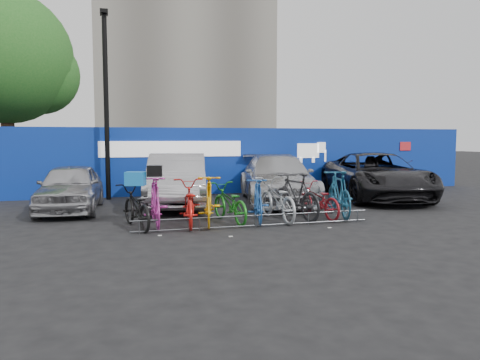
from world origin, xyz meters
name	(u,v)px	position (x,y,z in m)	size (l,w,h in m)	color
ground	(248,223)	(0.00, 0.00, 0.00)	(100.00, 100.00, 0.00)	black
hoarding	(200,161)	(0.01, 6.00, 1.20)	(22.00, 0.18, 2.40)	#0A2D96
tree	(11,61)	(-6.77, 10.06, 5.07)	(5.40, 5.20, 7.80)	#382314
lamppost	(106,100)	(-3.20, 5.40, 3.27)	(0.25, 0.50, 6.11)	black
bike_rack	(256,220)	(0.00, -0.60, 0.16)	(5.60, 0.03, 0.30)	#595B60
car_0	(71,187)	(-4.22, 3.11, 0.66)	(1.57, 3.90, 1.33)	#A2A2A6
car_1	(177,180)	(-1.22, 3.35, 0.78)	(1.65, 4.75, 1.56)	#AFAEB3
car_2	(277,179)	(1.95, 3.25, 0.75)	(2.10, 5.16, 1.50)	#B5B6BA
car_3	(376,176)	(5.43, 3.13, 0.77)	(2.56, 5.55, 1.54)	black
bike_0	(136,207)	(-2.62, 0.07, 0.49)	(0.65, 1.85, 0.97)	black
bike_1	(155,201)	(-2.18, 0.19, 0.58)	(0.54, 1.93, 1.16)	#C3349D
bike_2	(189,203)	(-1.41, 0.10, 0.53)	(0.70, 2.01, 1.05)	red
bike_3	(209,200)	(-0.95, 0.03, 0.58)	(0.54, 1.93, 1.16)	#F6AA0C
bike_4	(229,203)	(-0.42, 0.18, 0.47)	(0.63, 1.81, 0.95)	#1A771D
bike_5	(258,200)	(0.26, 0.04, 0.53)	(0.50, 1.77, 1.07)	#2155A8
bike_6	(277,199)	(0.77, 0.12, 0.52)	(0.70, 2.00, 1.05)	#A5A9AD
bike_7	(296,196)	(1.30, 0.17, 0.59)	(0.55, 1.95, 1.17)	#242426
bike_8	(318,200)	(1.89, 0.14, 0.46)	(0.61, 1.76, 0.92)	maroon
bike_9	(339,194)	(2.50, 0.18, 0.61)	(0.57, 2.02, 1.21)	#1A5577
cargo_crate	(135,179)	(-2.62, 0.07, 1.13)	(0.43, 0.33, 0.30)	blue
cargo_topcase	(155,171)	(-2.18, 0.19, 1.28)	(0.34, 0.30, 0.25)	black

